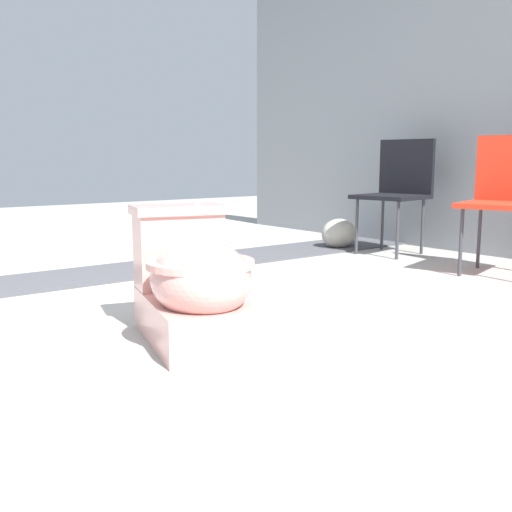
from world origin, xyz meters
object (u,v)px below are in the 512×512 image
at_px(folding_chair_left, 398,184).
at_px(boulder_near, 339,234).
at_px(toilet, 193,285).
at_px(folding_chair_middle, 507,189).

bearing_deg(folding_chair_left, boulder_near, -74.73).
bearing_deg(toilet, folding_chair_middle, 106.74).
distance_m(toilet, folding_chair_left, 2.57).
bearing_deg(folding_chair_middle, boulder_near, -102.43).
height_order(toilet, folding_chair_left, folding_chair_left).
distance_m(folding_chair_left, boulder_near, 0.60).
xyz_separation_m(toilet, boulder_near, (-1.38, 2.19, -0.10)).
xyz_separation_m(folding_chair_left, boulder_near, (-0.42, -0.18, -0.40)).
xyz_separation_m(toilet, folding_chair_left, (-0.96, 2.37, 0.29)).
relative_size(folding_chair_left, boulder_near, 2.82).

